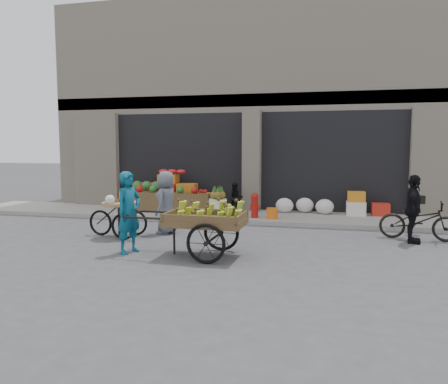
% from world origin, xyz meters
% --- Properties ---
extents(ground, '(80.00, 80.00, 0.00)m').
position_xyz_m(ground, '(0.00, 0.00, 0.00)').
color(ground, '#424244').
rests_on(ground, ground).
extents(sidewalk, '(18.00, 2.20, 0.12)m').
position_xyz_m(sidewalk, '(0.00, 4.10, 0.06)').
color(sidewalk, gray).
rests_on(sidewalk, ground).
extents(building, '(14.00, 6.45, 7.00)m').
position_xyz_m(building, '(0.00, 8.03, 3.37)').
color(building, beige).
rests_on(building, ground).
extents(fruit_display, '(3.10, 1.12, 1.24)m').
position_xyz_m(fruit_display, '(-2.48, 4.38, 0.67)').
color(fruit_display, red).
rests_on(fruit_display, sidewalk).
extents(pineapple_bin, '(0.52, 0.52, 0.50)m').
position_xyz_m(pineapple_bin, '(-0.75, 3.60, 0.37)').
color(pineapple_bin, silver).
rests_on(pineapple_bin, sidewalk).
extents(fire_hydrant, '(0.22, 0.22, 0.71)m').
position_xyz_m(fire_hydrant, '(0.35, 3.55, 0.50)').
color(fire_hydrant, '#A5140F').
rests_on(fire_hydrant, sidewalk).
extents(orange_bucket, '(0.32, 0.32, 0.30)m').
position_xyz_m(orange_bucket, '(0.85, 3.50, 0.27)').
color(orange_bucket, orange).
rests_on(orange_bucket, sidewalk).
extents(right_bay_goods, '(3.35, 0.60, 0.70)m').
position_xyz_m(right_bay_goods, '(2.61, 4.70, 0.41)').
color(right_bay_goods, silver).
rests_on(right_bay_goods, sidewalk).
extents(seated_person, '(0.51, 0.43, 0.93)m').
position_xyz_m(seated_person, '(-0.35, 4.20, 0.58)').
color(seated_person, black).
rests_on(seated_person, sidewalk).
extents(banana_cart, '(2.57, 1.15, 1.06)m').
position_xyz_m(banana_cart, '(0.03, -0.56, 0.77)').
color(banana_cart, brown).
rests_on(banana_cart, ground).
extents(vendor_woman, '(0.58, 0.70, 1.65)m').
position_xyz_m(vendor_woman, '(-1.50, -0.63, 0.83)').
color(vendor_woman, '#0E5472').
rests_on(vendor_woman, ground).
extents(tricycle_cart, '(1.45, 0.91, 0.95)m').
position_xyz_m(tricycle_cart, '(-2.41, 0.73, 0.57)').
color(tricycle_cart, '#9E7F51').
rests_on(tricycle_cart, ground).
extents(vendor_grey, '(0.55, 0.79, 1.54)m').
position_xyz_m(vendor_grey, '(-1.49, 1.39, 0.77)').
color(vendor_grey, slate).
rests_on(vendor_grey, ground).
extents(bicycle, '(1.78, 0.85, 0.90)m').
position_xyz_m(bicycle, '(4.42, 2.07, 0.45)').
color(bicycle, black).
rests_on(bicycle, ground).
extents(cyclist, '(0.50, 0.94, 1.53)m').
position_xyz_m(cyclist, '(4.22, 1.67, 0.76)').
color(cyclist, black).
rests_on(cyclist, ground).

